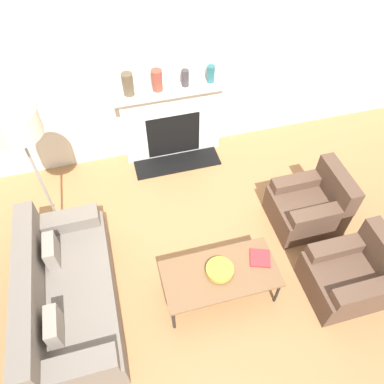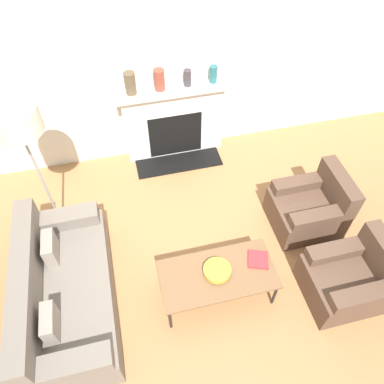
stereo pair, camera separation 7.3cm
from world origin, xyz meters
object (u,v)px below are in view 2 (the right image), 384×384
Objects in this scene: bowl at (217,270)px; floor_lamp at (19,129)px; couch at (64,293)px; armchair_far at (310,208)px; coffee_table at (218,275)px; mantel_vase_center_right at (188,78)px; armchair_near at (350,279)px; mantel_vase_left at (130,83)px; mantel_vase_right at (213,74)px; book at (258,260)px; mantel_vase_center_left at (159,80)px; fireplace at (174,123)px.

bowl is 2.45m from floor_lamp.
couch is 3.06m from armchair_far.
armchair_far is 1.57m from coffee_table.
floor_lamp is 2.23m from mantel_vase_center_right.
mantel_vase_center_right is (-1.17, 2.74, 0.95)m from armchair_near.
mantel_vase_left is at bearing 101.76° from coffee_table.
coffee_table is 2.61m from mantel_vase_left.
bowl is 1.27× the size of mantel_vase_right.
mantel_vase_right is at bearing 106.49° from book.
armchair_far is at bearing -12.73° from floor_lamp.
mantel_vase_center_left reaches higher than coffee_table.
mantel_vase_center_right reaches higher than fireplace.
bowl is 2.53m from mantel_vase_center_right.
couch is 1.63m from coffee_table.
book is 2.79m from floor_lamp.
book is at bearing -112.06° from armchair_near.
mantel_vase_left reaches higher than mantel_vase_center_left.
couch is 6.70× the size of book.
armchair_far is 1.14m from book.
bowl is 1.03× the size of mantel_vase_center_left.
book is (0.47, 0.04, -0.03)m from bowl.
mantel_vase_center_left is at bearing -138.32° from armchair_far.
mantel_vase_right is at bearing 0.00° from mantel_vase_center_left.
bowl is at bearing -103.66° from armchair_near.
fireplace is 2.38m from book.
mantel_vase_left is 1.10m from mantel_vase_right.
couch is 1.63m from bowl.
fireplace is at bearing -153.09° from armchair_near.
couch is 2.81m from mantel_vase_center_left.
fireplace is at bearing -176.10° from mantel_vase_center_right.
bowl is 0.16× the size of floor_lamp.
mantel_vase_left reaches higher than couch.
armchair_far is at bearing -51.18° from fireplace.
mantel_vase_left is at bearing 178.45° from fireplace.
mantel_vase_center_right is at bearing 84.05° from bowl.
mantel_vase_left is (-1.92, 1.73, 0.99)m from armchair_far.
mantel_vase_right is (-0.82, 2.74, 0.95)m from armchair_near.
book is (-0.95, -0.62, 0.16)m from armchair_far.
armchair_far is 2.52m from mantel_vase_center_left.
mantel_vase_center_left is 1.23× the size of mantel_vase_right.
bowl is (1.61, -0.21, 0.16)m from couch.
floor_lamp is 2.54m from mantel_vase_right.
mantel_vase_right is (-0.82, 1.73, 0.95)m from armchair_far.
couch reaches higher than armchair_near.
mantel_vase_left is (-1.92, 2.74, 0.99)m from armchair_near.
book is at bearing -31.52° from floor_lamp.
fireplace is 2.22m from armchair_far.
bowl is at bearing -87.07° from mantel_vase_center_left.
armchair_near reaches higher than coffee_table.
book is 2.57m from mantel_vase_center_left.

